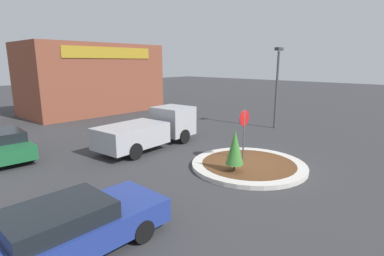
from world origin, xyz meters
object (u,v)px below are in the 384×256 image
parked_sedan_blue (67,229)px  light_pole (277,81)px  utility_truck (151,129)px  parked_sedan_green (2,144)px  stop_sign (244,126)px

parked_sedan_blue → light_pole: bearing=11.0°
utility_truck → parked_sedan_blue: size_ratio=1.25×
utility_truck → parked_sedan_green: 7.07m
stop_sign → light_pole: 8.24m
stop_sign → parked_sedan_blue: stop_sign is taller
light_pole → stop_sign: bearing=-162.4°
stop_sign → parked_sedan_blue: size_ratio=0.51×
parked_sedan_blue → parked_sedan_green: 9.52m
light_pole → parked_sedan_blue: bearing=-169.0°
utility_truck → light_pole: size_ratio=1.10×
parked_sedan_blue → parked_sedan_green: size_ratio=1.04×
utility_truck → light_pole: 9.54m
stop_sign → utility_truck: (-1.17, 5.08, -0.71)m
parked_sedan_green → light_pole: size_ratio=0.84×
parked_sedan_blue → light_pole: size_ratio=0.88×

